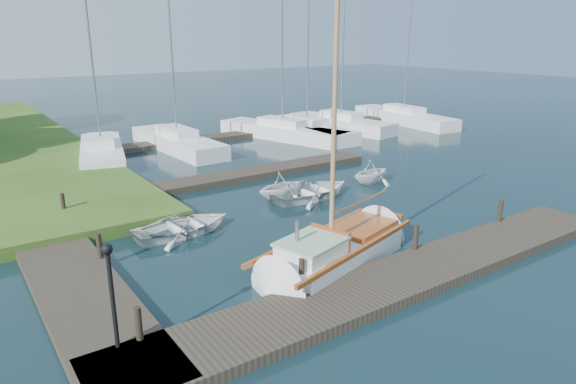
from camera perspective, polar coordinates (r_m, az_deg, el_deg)
ground at (r=19.68m, az=0.00°, el=-3.34°), size 160.00×160.00×0.00m
near_dock at (r=15.46m, az=12.89°, el=-9.13°), size 18.00×2.20×0.30m
left_dock at (r=18.61m, az=-24.64°, el=-5.71°), size 2.20×18.00×0.30m
far_dock at (r=25.90m, az=-4.53°, el=1.99°), size 14.00×1.60×0.30m
pontoon at (r=37.90m, az=-1.29°, el=6.86°), size 30.00×1.60×0.30m
mooring_post_0 at (r=12.27m, az=-16.27°, el=-13.84°), size 0.16×0.16×0.80m
mooring_post_1 at (r=14.05m, az=1.52°, el=-8.95°), size 0.16×0.16×0.80m
mooring_post_2 at (r=16.88m, az=14.01°, el=-4.88°), size 0.16×0.16×0.80m
mooring_post_3 at (r=20.32m, az=22.52°, el=-1.94°), size 0.16×0.16×0.80m
mooring_post_4 at (r=16.75m, az=-20.23°, el=-5.63°), size 0.16×0.16×0.80m
mooring_post_5 at (r=21.39m, az=-23.72°, el=-1.17°), size 0.16×0.16×0.80m
lamp_post at (r=11.61m, az=-19.11°, el=-9.42°), size 0.24×0.24×2.44m
sailboat at (r=16.24m, az=5.50°, el=-6.68°), size 7.41×3.86×9.83m
dinghy at (r=15.79m, az=3.83°, el=-7.00°), size 4.67×3.75×0.86m
tender_a at (r=18.83m, az=-11.62°, el=-3.46°), size 3.72×2.73×0.75m
tender_b at (r=22.29m, az=-0.63°, el=0.89°), size 2.66×2.35×1.31m
tender_c at (r=22.52m, az=2.67°, el=0.39°), size 4.06×2.98×0.82m
tender_d at (r=25.08m, az=9.32°, el=2.42°), size 2.49×2.20×1.23m
marina_boat_0 at (r=31.05m, az=-20.00°, el=4.33°), size 4.13×8.35×10.23m
marina_boat_1 at (r=32.76m, az=-12.21°, el=5.59°), size 2.59×9.38×10.45m
marina_boat_3 at (r=35.55m, az=-0.63°, el=6.86°), size 4.94×10.11×11.21m
marina_boat_4 at (r=36.31m, az=2.13°, el=7.05°), size 2.42×9.19×9.71m
marina_boat_5 at (r=39.02m, az=5.89°, el=7.71°), size 3.63×9.09×12.09m
marina_boat_7 at (r=42.97m, az=12.74°, el=8.23°), size 3.22×10.43×11.68m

